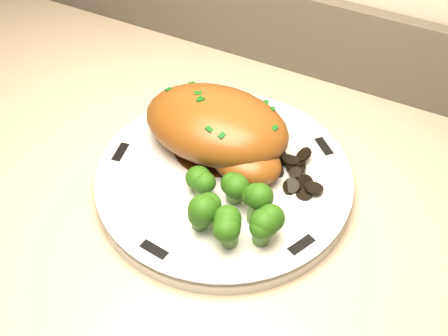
% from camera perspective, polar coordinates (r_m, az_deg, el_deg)
% --- Properties ---
extents(plate, '(0.39, 0.39, 0.02)m').
position_cam_1_polar(plate, '(0.66, 0.00, -1.19)').
color(plate, silver).
rests_on(plate, counter).
extents(rim_accent_0, '(0.03, 0.03, 0.00)m').
position_cam_1_polar(rim_accent_0, '(0.70, 10.10, 2.17)').
color(rim_accent_0, black).
rests_on(rim_accent_0, plate).
extents(rim_accent_1, '(0.03, 0.02, 0.00)m').
position_cam_1_polar(rim_accent_1, '(0.75, -0.40, 6.73)').
color(rim_accent_1, black).
rests_on(rim_accent_1, plate).
extents(rim_accent_2, '(0.02, 0.03, 0.00)m').
position_cam_1_polar(rim_accent_2, '(0.69, -10.47, 1.59)').
color(rim_accent_2, black).
rests_on(rim_accent_2, plate).
extents(rim_accent_3, '(0.03, 0.01, 0.00)m').
position_cam_1_polar(rim_accent_3, '(0.59, -7.11, -8.25)').
color(rim_accent_3, black).
rests_on(rim_accent_3, plate).
extents(rim_accent_4, '(0.02, 0.03, 0.00)m').
position_cam_1_polar(rim_accent_4, '(0.60, 7.87, -7.75)').
color(rim_accent_4, black).
rests_on(rim_accent_4, plate).
extents(gravy_pool, '(0.11, 0.11, 0.00)m').
position_cam_1_polar(gravy_pool, '(0.69, -0.76, 2.29)').
color(gravy_pool, '#311908').
rests_on(gravy_pool, plate).
extents(chicken_breast, '(0.19, 0.13, 0.07)m').
position_cam_1_polar(chicken_breast, '(0.66, -0.44, 4.00)').
color(chicken_breast, brown).
rests_on(chicken_breast, plate).
extents(mushroom_pile, '(0.09, 0.06, 0.02)m').
position_cam_1_polar(mushroom_pile, '(0.66, 6.27, -0.44)').
color(mushroom_pile, black).
rests_on(mushroom_pile, plate).
extents(broccoli_florets, '(0.11, 0.08, 0.04)m').
position_cam_1_polar(broccoli_florets, '(0.59, 0.63, -3.95)').
color(broccoli_florets, '#568337').
rests_on(broccoli_florets, plate).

